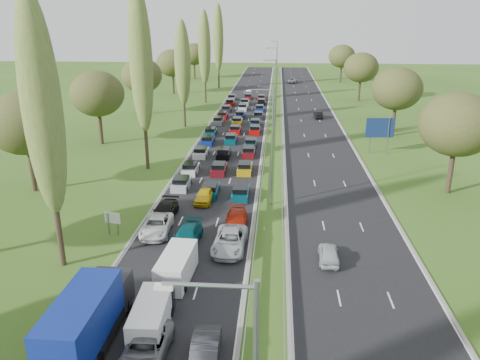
% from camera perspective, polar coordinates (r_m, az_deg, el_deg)
% --- Properties ---
extents(ground, '(260.00, 260.00, 0.00)m').
position_cam_1_polar(ground, '(84.31, 4.21, 6.46)').
color(ground, '#36531A').
rests_on(ground, ground).
extents(near_carriageway, '(10.50, 215.00, 0.04)m').
position_cam_1_polar(near_carriageway, '(87.04, -0.25, 6.91)').
color(near_carriageway, black).
rests_on(near_carriageway, ground).
extents(far_carriageway, '(10.50, 215.00, 0.04)m').
position_cam_1_polar(far_carriageway, '(86.98, 8.71, 6.68)').
color(far_carriageway, black).
rests_on(far_carriageway, ground).
extents(central_reservation, '(2.36, 215.00, 0.32)m').
position_cam_1_polar(central_reservation, '(86.64, 4.24, 7.17)').
color(central_reservation, gray).
rests_on(central_reservation, ground).
extents(lamp_columns, '(0.18, 140.18, 12.00)m').
position_cam_1_polar(lamp_columns, '(81.24, 4.30, 10.29)').
color(lamp_columns, gray).
rests_on(lamp_columns, ground).
extents(poplar_row, '(2.80, 127.80, 22.44)m').
position_cam_1_polar(poplar_row, '(72.60, -8.77, 14.17)').
color(poplar_row, '#2D2116').
rests_on(poplar_row, ground).
extents(woodland_left, '(8.00, 166.00, 11.10)m').
position_cam_1_polar(woodland_left, '(71.07, -17.99, 9.55)').
color(woodland_left, '#2D2116').
rests_on(woodland_left, ground).
extents(woodland_right, '(8.00, 153.00, 11.10)m').
position_cam_1_polar(woodland_right, '(72.35, 20.11, 9.48)').
color(woodland_right, '#2D2116').
rests_on(woodland_right, ground).
extents(traffic_queue_fill, '(9.06, 69.82, 0.80)m').
position_cam_1_polar(traffic_queue_fill, '(82.11, -0.54, 6.49)').
color(traffic_queue_fill, '#B2B7BC').
rests_on(traffic_queue_fill, ground).
extents(near_car_2, '(2.70, 5.38, 1.46)m').
position_cam_1_polar(near_car_2, '(42.68, -10.12, -5.49)').
color(near_car_2, white).
rests_on(near_car_2, near_carriageway).
extents(near_car_3, '(2.24, 4.99, 1.42)m').
position_cam_1_polar(near_car_3, '(45.79, -9.20, -3.73)').
color(near_car_3, black).
rests_on(near_car_3, near_carriageway).
extents(near_car_6, '(2.50, 5.33, 1.47)m').
position_cam_1_polar(near_car_6, '(28.28, -11.50, -19.62)').
color(near_car_6, slate).
rests_on(near_car_6, near_carriageway).
extents(near_car_7, '(2.36, 5.22, 1.48)m').
position_cam_1_polar(near_car_7, '(40.31, -6.49, -6.81)').
color(near_car_7, '#054950').
rests_on(near_car_7, near_carriageway).
extents(near_car_8, '(2.01, 4.35, 1.44)m').
position_cam_1_polar(near_car_8, '(49.25, -4.30, -1.86)').
color(near_car_8, gold).
rests_on(near_car_8, near_carriageway).
extents(near_car_9, '(1.71, 4.49, 1.46)m').
position_cam_1_polar(near_car_9, '(27.64, -4.30, -20.30)').
color(near_car_9, black).
rests_on(near_car_9, near_carriageway).
extents(near_car_10, '(2.82, 5.75, 1.57)m').
position_cam_1_polar(near_car_10, '(39.20, -1.26, -7.40)').
color(near_car_10, '#AFB5B9').
rests_on(near_car_10, near_carriageway).
extents(near_car_11, '(2.07, 4.95, 1.43)m').
position_cam_1_polar(near_car_11, '(43.19, -0.44, -4.90)').
color(near_car_11, '#A71F0A').
rests_on(near_car_11, near_carriageway).
extents(near_car_12, '(1.99, 4.29, 1.42)m').
position_cam_1_polar(near_car_12, '(39.81, -1.29, -7.08)').
color(near_car_12, silver).
rests_on(near_car_12, near_carriageway).
extents(far_car_0, '(1.66, 3.87, 1.30)m').
position_cam_1_polar(far_car_0, '(38.12, 10.77, -8.80)').
color(far_car_0, '#B2B8BC').
rests_on(far_car_0, far_carriageway).
extents(far_car_1, '(1.63, 4.15, 1.35)m').
position_cam_1_polar(far_car_1, '(93.02, 9.50, 7.87)').
color(far_car_1, black).
rests_on(far_car_1, far_carriageway).
extents(far_car_2, '(2.83, 5.57, 1.51)m').
position_cam_1_polar(far_car_2, '(145.50, 6.41, 12.00)').
color(far_car_2, gray).
rests_on(far_car_2, far_carriageway).
extents(blue_lorry, '(2.51, 9.03, 3.81)m').
position_cam_1_polar(blue_lorry, '(29.35, -17.94, -15.68)').
color(blue_lorry, black).
rests_on(blue_lorry, near_carriageway).
extents(white_van_front, '(1.95, 4.98, 2.00)m').
position_cam_1_polar(white_van_front, '(30.35, -10.67, -15.91)').
color(white_van_front, white).
rests_on(white_van_front, near_carriageway).
extents(white_van_rear, '(2.05, 5.23, 2.10)m').
position_cam_1_polar(white_van_rear, '(35.35, -7.65, -10.22)').
color(white_van_rear, white).
rests_on(white_van_rear, near_carriageway).
extents(info_sign, '(1.48, 0.43, 2.10)m').
position_cam_1_polar(info_sign, '(43.08, -15.27, -4.76)').
color(info_sign, gray).
rests_on(info_sign, ground).
extents(direction_sign, '(3.99, 0.47, 5.20)m').
position_cam_1_polar(direction_sign, '(68.99, 16.68, 5.93)').
color(direction_sign, gray).
rests_on(direction_sign, ground).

